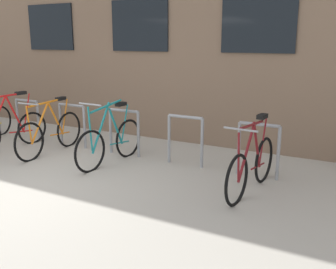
% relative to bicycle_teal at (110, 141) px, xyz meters
% --- Properties ---
extents(ground_plane, '(42.00, 42.00, 0.00)m').
position_rel_bicycle_teal_xyz_m(ground_plane, '(-0.54, -1.39, -0.38)').
color(ground_plane, '#B2ADA0').
extents(storefront_building, '(28.00, 6.54, 5.78)m').
position_rel_bicycle_teal_xyz_m(storefront_building, '(-0.54, 5.06, 2.51)').
color(storefront_building, '#7A604C').
rests_on(storefront_building, ground).
extents(bike_rack, '(6.64, 0.05, 0.83)m').
position_rel_bicycle_teal_xyz_m(bike_rack, '(-0.68, 0.51, 0.13)').
color(bike_rack, gray).
rests_on(bike_rack, ground).
extents(bicycle_teal, '(0.44, 1.65, 1.09)m').
position_rel_bicycle_teal_xyz_m(bicycle_teal, '(0.00, 0.00, 0.00)').
color(bicycle_teal, black).
rests_on(bicycle_teal, ground).
extents(bicycle_red, '(0.44, 1.62, 1.07)m').
position_rel_bicycle_teal_xyz_m(bicycle_red, '(-2.22, -0.17, -0.00)').
color(bicycle_red, black).
rests_on(bicycle_red, ground).
extents(bicycle_maroon, '(0.44, 1.65, 1.04)m').
position_rel_bicycle_teal_xyz_m(bicycle_maroon, '(2.41, -0.10, -0.01)').
color(bicycle_maroon, black).
rests_on(bicycle_maroon, ground).
extents(bicycle_orange, '(0.44, 1.73, 1.00)m').
position_rel_bicycle_teal_xyz_m(bicycle_orange, '(-1.33, -0.02, -0.00)').
color(bicycle_orange, black).
rests_on(bicycle_orange, ground).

